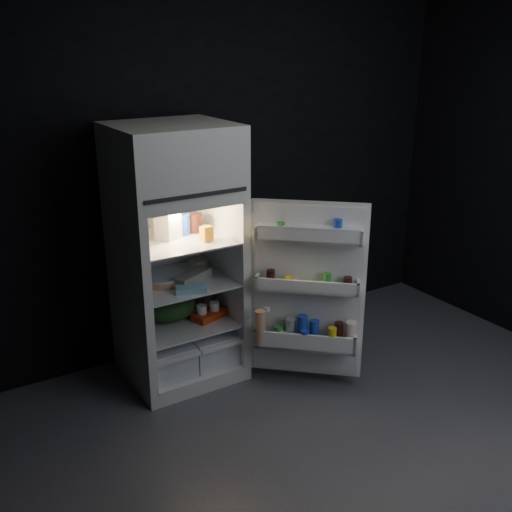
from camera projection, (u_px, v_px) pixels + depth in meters
floor at (363, 439)px, 3.61m from camera, size 4.00×3.40×0.00m
wall_back at (223, 170)px, 4.51m from camera, size 4.00×0.00×2.70m
refrigerator at (175, 247)px, 4.05m from camera, size 0.76×0.71×1.78m
fridge_door at (307, 294)px, 3.97m from camera, size 0.66×0.62×1.22m
milk_jug at (168, 221)px, 3.95m from camera, size 0.18×0.18×0.24m
mayo_jar at (182, 224)px, 4.05m from camera, size 0.15×0.15×0.14m
jam_jar at (195, 223)px, 4.10m from camera, size 0.11×0.11×0.13m
amber_bottle at (135, 226)px, 3.88m from camera, size 0.11×0.11×0.22m
small_carton at (207, 234)px, 3.92m from camera, size 0.09×0.07×0.10m
egg_carton at (192, 277)px, 4.04m from camera, size 0.31×0.22×0.07m
pie at (163, 278)px, 4.07m from camera, size 0.35×0.35×0.04m
flat_package at (191, 289)px, 3.89m from camera, size 0.22×0.17×0.04m
wrapped_pkg at (199, 263)px, 4.34m from camera, size 0.14×0.13×0.05m
produce_bag at (170, 306)px, 4.17m from camera, size 0.40×0.35×0.20m
yogurt_tray at (209, 315)px, 4.21m from camera, size 0.27×0.20×0.05m
small_can_red at (191, 298)px, 4.44m from camera, size 0.08×0.08×0.09m
small_can_silver at (209, 301)px, 4.38m from camera, size 0.09×0.09×0.09m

